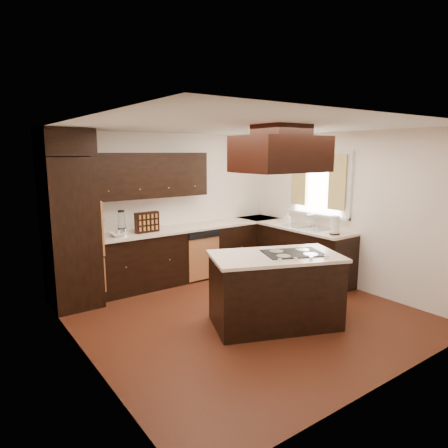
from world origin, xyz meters
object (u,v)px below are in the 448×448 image
(island, at_px, (275,291))
(spice_rack, at_px, (147,222))
(oven_column, at_px, (70,233))
(range_hood, at_px, (281,154))

(island, relative_size, spice_rack, 3.92)
(oven_column, distance_m, island, 2.96)
(oven_column, relative_size, spice_rack, 5.39)
(oven_column, relative_size, island, 1.37)
(range_hood, relative_size, spice_rack, 2.67)
(island, xyz_separation_m, range_hood, (-0.01, -0.06, 1.72))
(spice_rack, bearing_deg, island, -75.71)
(island, bearing_deg, range_hood, -81.32)
(oven_column, bearing_deg, range_hood, -50.26)
(range_hood, bearing_deg, spice_rack, 106.77)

